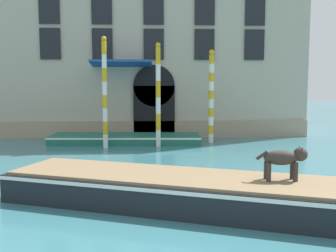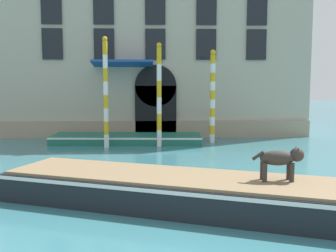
{
  "view_description": "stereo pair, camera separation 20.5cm",
  "coord_description": "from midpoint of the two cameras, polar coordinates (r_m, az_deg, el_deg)",
  "views": [
    {
      "loc": [
        0.31,
        -3.42,
        2.73
      ],
      "look_at": [
        1.07,
        10.69,
        1.2
      ],
      "focal_mm": 42.0,
      "sensor_mm": 36.0,
      "label": 1
    },
    {
      "loc": [
        0.52,
        -3.43,
        2.73
      ],
      "look_at": [
        1.07,
        10.69,
        1.2
      ],
      "focal_mm": 42.0,
      "sensor_mm": 36.0,
      "label": 2
    }
  ],
  "objects": [
    {
      "name": "palazzo_left",
      "position": [
        23.04,
        -2.5,
        14.36
      ],
      "size": [
        15.8,
        7.4,
        12.05
      ],
      "color": "#B2A893",
      "rests_on": "ground_plane"
    },
    {
      "name": "boat_foreground",
      "position": [
        8.78,
        3.14,
        -9.37
      ],
      "size": [
        8.86,
        4.98,
        0.71
      ],
      "rotation": [
        0.0,
        0.0,
        -0.36
      ],
      "color": "black",
      "rests_on": "ground_plane"
    },
    {
      "name": "dog_on_deck",
      "position": [
        8.55,
        15.93,
        -4.52
      ],
      "size": [
        1.08,
        0.35,
        0.72
      ],
      "rotation": [
        0.0,
        0.0,
        -0.05
      ],
      "color": "#332D28",
      "rests_on": "boat_foreground"
    },
    {
      "name": "boat_moored_near_palazzo",
      "position": [
        18.23,
        -6.48,
        -1.82
      ],
      "size": [
        6.92,
        2.28,
        0.38
      ],
      "rotation": [
        0.0,
        0.0,
        -0.05
      ],
      "color": "#1E6651",
      "rests_on": "ground_plane"
    },
    {
      "name": "mooring_pole_0",
      "position": [
        16.95,
        -1.78,
        4.56
      ],
      "size": [
        0.21,
        0.21,
        4.47
      ],
      "color": "white",
      "rests_on": "ground_plane"
    },
    {
      "name": "mooring_pole_1",
      "position": [
        18.13,
        5.97,
        4.31
      ],
      "size": [
        0.25,
        0.25,
        4.26
      ],
      "color": "white",
      "rests_on": "ground_plane"
    },
    {
      "name": "mooring_pole_2",
      "position": [
        16.84,
        -9.51,
        4.85
      ],
      "size": [
        0.22,
        0.22,
        4.69
      ],
      "color": "white",
      "rests_on": "ground_plane"
    }
  ]
}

